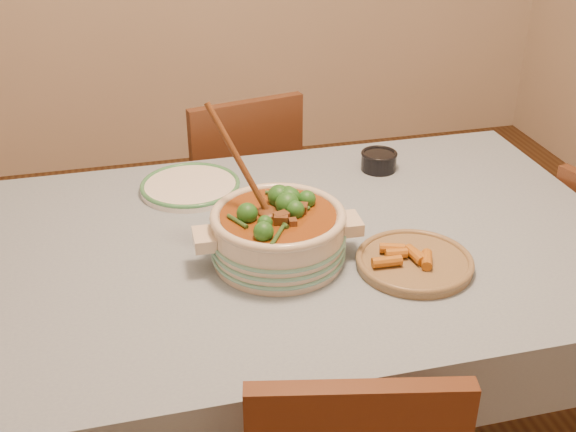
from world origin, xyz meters
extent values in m
cube|color=brown|center=(0.00, 0.00, 0.72)|extent=(1.60, 1.00, 0.05)
cube|color=#8498AB|center=(0.00, 0.00, 0.75)|extent=(1.68, 1.08, 0.01)
cylinder|color=brown|center=(-0.73, 0.43, 0.35)|extent=(0.07, 0.07, 0.70)
cylinder|color=brown|center=(0.73, 0.43, 0.35)|extent=(0.07, 0.07, 0.70)
cylinder|color=beige|center=(-0.07, -0.08, 0.82)|extent=(0.32, 0.32, 0.12)
torus|color=beige|center=(-0.07, -0.08, 0.88)|extent=(0.32, 0.32, 0.02)
cube|color=beige|center=(0.11, -0.09, 0.84)|extent=(0.05, 0.09, 0.03)
cube|color=beige|center=(-0.24, -0.08, 0.84)|extent=(0.05, 0.09, 0.03)
cylinder|color=brown|center=(-0.07, -0.08, 0.87)|extent=(0.27, 0.27, 0.02)
cylinder|color=white|center=(-0.23, 0.34, 0.77)|extent=(0.34, 0.34, 0.02)
torus|color=#3E8A55|center=(-0.23, 0.34, 0.77)|extent=(0.29, 0.29, 0.01)
cylinder|color=black|center=(0.35, 0.34, 0.78)|extent=(0.11, 0.11, 0.05)
torus|color=black|center=(0.35, 0.34, 0.81)|extent=(0.11, 0.11, 0.01)
cylinder|color=black|center=(0.35, 0.34, 0.80)|extent=(0.09, 0.09, 0.01)
cylinder|color=#947B52|center=(0.24, -0.19, 0.77)|extent=(0.33, 0.33, 0.02)
torus|color=#947B52|center=(0.24, -0.19, 0.78)|extent=(0.28, 0.28, 0.02)
cube|color=#58311B|center=(-0.02, 0.90, 0.44)|extent=(0.48, 0.48, 0.04)
cube|color=#58311B|center=(0.01, 0.72, 0.65)|extent=(0.41, 0.12, 0.44)
cylinder|color=#58311B|center=(0.11, 1.10, 0.22)|extent=(0.04, 0.04, 0.44)
cylinder|color=#58311B|center=(-0.23, 1.03, 0.22)|extent=(0.04, 0.04, 0.44)
cylinder|color=#58311B|center=(0.18, 0.76, 0.22)|extent=(0.04, 0.04, 0.44)
cylinder|color=#58311B|center=(-0.16, 0.69, 0.22)|extent=(0.04, 0.04, 0.44)
cylinder|color=#58311B|center=(0.88, 0.14, 0.20)|extent=(0.04, 0.04, 0.40)
camera|label=1|loc=(-0.40, -1.52, 1.70)|focal=45.00mm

